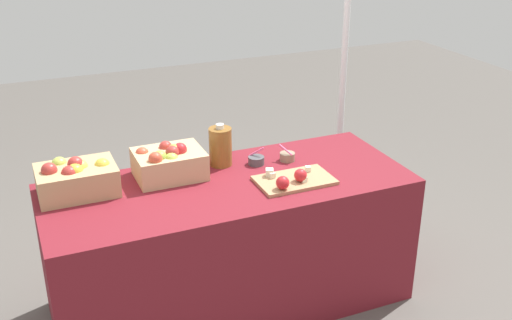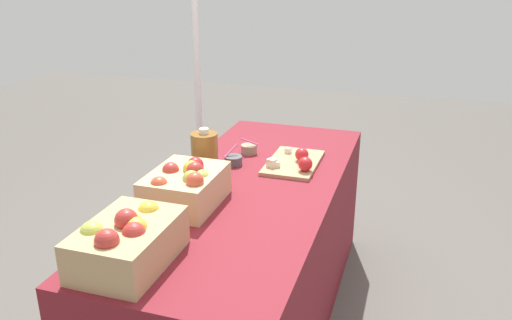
% 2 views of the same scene
% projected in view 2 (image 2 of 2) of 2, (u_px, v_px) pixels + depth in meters
% --- Properties ---
extents(table, '(1.90, 0.76, 0.74)m').
position_uv_depth(table, '(250.00, 257.00, 2.48)').
color(table, maroon).
rests_on(table, ground_plane).
extents(apple_crate_left, '(0.38, 0.27, 0.20)m').
position_uv_depth(apple_crate_left, '(128.00, 240.00, 1.72)').
color(apple_crate_left, tan).
rests_on(apple_crate_left, table).
extents(apple_crate_middle, '(0.35, 0.27, 0.19)m').
position_uv_depth(apple_crate_middle, '(186.00, 186.00, 2.14)').
color(apple_crate_middle, tan).
rests_on(apple_crate_middle, table).
extents(cutting_board_front, '(0.39, 0.24, 0.09)m').
position_uv_depth(cutting_board_front, '(295.00, 162.00, 2.57)').
color(cutting_board_front, tan).
rests_on(cutting_board_front, table).
extents(sample_bowl_near, '(0.09, 0.09, 0.10)m').
position_uv_depth(sample_bowl_near, '(233.00, 160.00, 2.58)').
color(sample_bowl_near, '#4C4C51').
rests_on(sample_bowl_near, table).
extents(sample_bowl_mid, '(0.08, 0.09, 0.09)m').
position_uv_depth(sample_bowl_mid, '(249.00, 149.00, 2.73)').
color(sample_bowl_mid, gray).
rests_on(sample_bowl_mid, table).
extents(cider_jug, '(0.12, 0.12, 0.23)m').
position_uv_depth(cider_jug, '(205.00, 155.00, 2.41)').
color(cider_jug, brown).
rests_on(cider_jug, table).
extents(tent_pole, '(0.04, 0.04, 2.29)m').
position_uv_depth(tent_pole, '(196.00, 50.00, 3.38)').
color(tent_pole, white).
rests_on(tent_pole, ground_plane).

